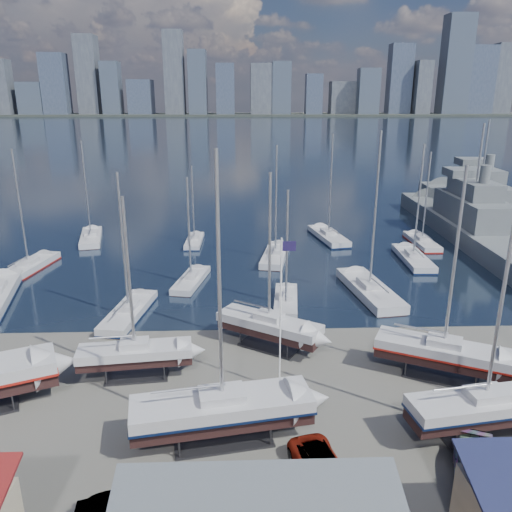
{
  "coord_description": "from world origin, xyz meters",
  "views": [
    {
      "loc": [
        -0.66,
        -40.7,
        19.9
      ],
      "look_at": [
        1.0,
        8.0,
        4.41
      ],
      "focal_mm": 35.0,
      "sensor_mm": 36.0,
      "label": 1
    }
  ],
  "objects_px": {
    "naval_ship_east": "(470,227)",
    "naval_ship_west": "(477,208)",
    "car_a": "(167,512)",
    "flagpole": "(282,306)"
  },
  "relations": [
    {
      "from": "naval_ship_east",
      "to": "naval_ship_west",
      "type": "relative_size",
      "value": 1.0
    },
    {
      "from": "naval_ship_east",
      "to": "naval_ship_west",
      "type": "bearing_deg",
      "value": -26.76
    },
    {
      "from": "naval_ship_east",
      "to": "car_a",
      "type": "bearing_deg",
      "value": 145.19
    },
    {
      "from": "car_a",
      "to": "flagpole",
      "type": "xyz_separation_m",
      "value": [
        6.48,
        11.59,
        5.73
      ]
    },
    {
      "from": "naval_ship_east",
      "to": "flagpole",
      "type": "relative_size",
      "value": 4.16
    },
    {
      "from": "car_a",
      "to": "flagpole",
      "type": "distance_m",
      "value": 14.46
    },
    {
      "from": "car_a",
      "to": "flagpole",
      "type": "relative_size",
      "value": 0.36
    },
    {
      "from": "flagpole",
      "to": "car_a",
      "type": "bearing_deg",
      "value": -119.21
    },
    {
      "from": "naval_ship_east",
      "to": "flagpole",
      "type": "xyz_separation_m",
      "value": [
        -31.3,
        -39.29,
        4.77
      ]
    },
    {
      "from": "naval_ship_east",
      "to": "naval_ship_west",
      "type": "distance_m",
      "value": 15.19
    }
  ]
}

